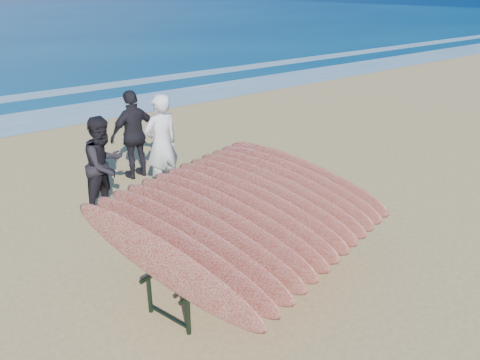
{
  "coord_description": "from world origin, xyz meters",
  "views": [
    {
      "loc": [
        -4.17,
        -4.45,
        3.77
      ],
      "look_at": [
        0.0,
        0.8,
        0.95
      ],
      "focal_mm": 35.0,
      "sensor_mm": 36.0,
      "label": 1
    }
  ],
  "objects_px": {
    "person_dark_a": "(105,165)",
    "person_white": "(162,144)",
    "person_dark_b": "(134,135)",
    "surfboard_rack": "(244,212)"
  },
  "relations": [
    {
      "from": "person_white",
      "to": "person_dark_b",
      "type": "relative_size",
      "value": 1.05
    },
    {
      "from": "person_dark_a",
      "to": "person_dark_b",
      "type": "relative_size",
      "value": 0.95
    },
    {
      "from": "surfboard_rack",
      "to": "person_dark_a",
      "type": "height_order",
      "value": "person_dark_a"
    },
    {
      "from": "person_white",
      "to": "person_dark_a",
      "type": "bearing_deg",
      "value": 4.97
    },
    {
      "from": "surfboard_rack",
      "to": "person_white",
      "type": "relative_size",
      "value": 1.99
    },
    {
      "from": "person_dark_a",
      "to": "person_white",
      "type": "bearing_deg",
      "value": -16.38
    },
    {
      "from": "person_white",
      "to": "person_dark_a",
      "type": "distance_m",
      "value": 1.25
    },
    {
      "from": "surfboard_rack",
      "to": "person_dark_a",
      "type": "xyz_separation_m",
      "value": [
        -0.73,
        2.94,
        -0.03
      ]
    },
    {
      "from": "person_white",
      "to": "person_dark_b",
      "type": "distance_m",
      "value": 0.99
    },
    {
      "from": "person_white",
      "to": "person_dark_a",
      "type": "relative_size",
      "value": 1.1
    }
  ]
}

